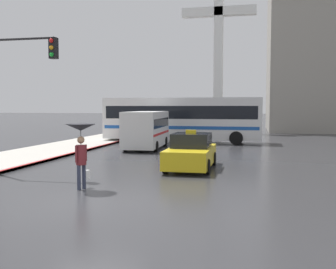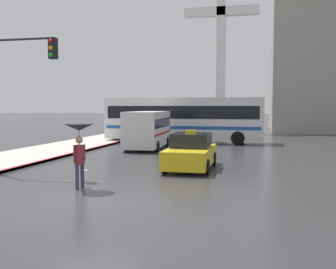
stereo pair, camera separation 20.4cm
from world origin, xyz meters
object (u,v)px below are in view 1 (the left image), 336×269
object	(u,v)px
ambulance_van	(146,128)
taxi	(191,153)
traffic_light	(15,76)
monument_cross	(219,38)
pedestrian_with_umbrella	(81,138)
city_bus	(182,118)

from	to	relation	value
ambulance_van	taxi	bearing A→B (deg)	115.48
taxi	traffic_light	size ratio (longest dim) A/B	0.72
ambulance_van	monument_cross	xyz separation A→B (m)	(3.09, 17.02, 8.51)
ambulance_van	pedestrian_with_umbrella	size ratio (longest dim) A/B	2.62
traffic_light	city_bus	bearing A→B (deg)	75.88
city_bus	monument_cross	xyz separation A→B (m)	(1.64, 12.18, 7.97)
pedestrian_with_umbrella	ambulance_van	bearing A→B (deg)	28.96
city_bus	pedestrian_with_umbrella	world-z (taller)	city_bus
taxi	ambulance_van	xyz separation A→B (m)	(-4.11, 7.65, 0.63)
traffic_light	ambulance_van	bearing A→B (deg)	77.10
monument_cross	city_bus	bearing A→B (deg)	-97.64
ambulance_van	monument_cross	world-z (taller)	monument_cross
taxi	pedestrian_with_umbrella	xyz separation A→B (m)	(-2.81, -5.03, 0.97)
ambulance_van	traffic_light	xyz separation A→B (m)	(-2.41, -10.54, 2.55)
ambulance_van	pedestrian_with_umbrella	xyz separation A→B (m)	(1.30, -12.68, 0.35)
taxi	pedestrian_with_umbrella	world-z (taller)	pedestrian_with_umbrella
ambulance_van	city_bus	size ratio (longest dim) A/B	0.47
city_bus	monument_cross	distance (m)	14.65
taxi	city_bus	bearing A→B (deg)	-77.98
traffic_light	monument_cross	bearing A→B (deg)	78.71
city_bus	traffic_light	distance (m)	15.98
taxi	traffic_light	xyz separation A→B (m)	(-6.53, -2.89, 3.18)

